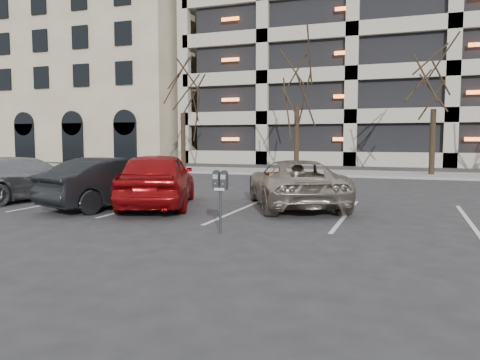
{
  "coord_description": "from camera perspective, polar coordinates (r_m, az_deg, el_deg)",
  "views": [
    {
      "loc": [
        2.8,
        -9.6,
        1.9
      ],
      "look_at": [
        -0.12,
        -1.42,
        1.14
      ],
      "focal_mm": 35.0,
      "sensor_mm": 36.0,
      "label": 1
    }
  ],
  "objects": [
    {
      "name": "tree_b",
      "position": [
        26.56,
        7.01,
        13.75
      ],
      "size": [
        3.63,
        3.63,
        8.24
      ],
      "color": "black",
      "rests_on": "ground"
    },
    {
      "name": "parking_meter",
      "position": [
        9.38,
        -2.43,
        -0.75
      ],
      "size": [
        0.32,
        0.14,
        1.25
      ],
      "rotation": [
        0.0,
        0.0,
        -0.04
      ],
      "color": "black",
      "rests_on": "ground"
    },
    {
      "name": "car_red",
      "position": [
        13.28,
        -10.0,
        0.11
      ],
      "size": [
        3.41,
        4.95,
        1.56
      ],
      "primitive_type": "imported",
      "rotation": [
        0.0,
        0.0,
        3.52
      ],
      "color": "maroon",
      "rests_on": "ground"
    },
    {
      "name": "car_dark",
      "position": [
        13.51,
        -14.87,
        -0.28
      ],
      "size": [
        2.78,
        4.46,
        1.39
      ],
      "primitive_type": "imported",
      "rotation": [
        0.0,
        0.0,
        2.81
      ],
      "color": "black",
      "rests_on": "ground"
    },
    {
      "name": "suv_silver",
      "position": [
        13.25,
        6.64,
        -0.39
      ],
      "size": [
        3.96,
        5.23,
        1.33
      ],
      "rotation": [
        0.0,
        0.0,
        3.57
      ],
      "color": "#A69C8E",
      "rests_on": "ground"
    },
    {
      "name": "stall_lines",
      "position": [
        12.76,
        0.21,
        -3.52
      ],
      "size": [
        16.9,
        5.2,
        0.0
      ],
      "color": "silver",
      "rests_on": "ground"
    },
    {
      "name": "car_silver",
      "position": [
        16.05,
        -24.83,
        0.18
      ],
      "size": [
        2.93,
        4.99,
        1.36
      ],
      "primitive_type": "imported",
      "rotation": [
        0.0,
        0.0,
        2.91
      ],
      "color": "#929499",
      "rests_on": "ground"
    },
    {
      "name": "ground",
      "position": [
        10.18,
        3.35,
        -5.75
      ],
      "size": [
        140.0,
        140.0,
        0.0
      ],
      "primitive_type": "plane",
      "color": "#28282B",
      "rests_on": "ground"
    },
    {
      "name": "office_building",
      "position": [
        50.42,
        -18.52,
        11.11
      ],
      "size": [
        26.0,
        16.2,
        15.0
      ],
      "color": "gray",
      "rests_on": "ground"
    },
    {
      "name": "tree_a",
      "position": [
        28.86,
        -7.01,
        12.31
      ],
      "size": [
        3.4,
        3.4,
        7.73
      ],
      "color": "black",
      "rests_on": "ground"
    },
    {
      "name": "tree_c",
      "position": [
        25.88,
        22.68,
        12.55
      ],
      "size": [
        3.33,
        3.33,
        7.57
      ],
      "color": "black",
      "rests_on": "ground"
    },
    {
      "name": "sidewalk",
      "position": [
        25.82,
        13.38,
        0.78
      ],
      "size": [
        80.0,
        4.0,
        0.12
      ],
      "primitive_type": "cube",
      "color": "gray",
      "rests_on": "ground"
    }
  ]
}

